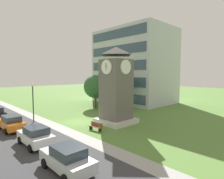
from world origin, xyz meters
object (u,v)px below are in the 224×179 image
at_px(tree_near_tower, 95,87).
at_px(parked_car_white, 36,136).
at_px(clock_tower, 116,90).
at_px(street_lamp, 33,98).
at_px(tree_streetside, 121,86).
at_px(parked_car_orange, 11,123).
at_px(parked_car_silver, 67,158).
at_px(park_bench, 96,126).

height_order(tree_near_tower, parked_car_white, tree_near_tower).
xyz_separation_m(clock_tower, street_lamp, (-7.64, -7.60, -1.11)).
xyz_separation_m(tree_streetside, parked_car_white, (6.91, -18.17, -3.30)).
bearing_deg(parked_car_orange, tree_near_tower, 106.74).
bearing_deg(parked_car_silver, park_bench, 129.24).
xyz_separation_m(clock_tower, tree_near_tower, (-10.77, 5.20, -0.36)).
bearing_deg(tree_streetside, parked_car_silver, -55.31).
bearing_deg(clock_tower, parked_car_silver, -59.62).
height_order(park_bench, parked_car_white, parked_car_white).
height_order(tree_near_tower, parked_car_silver, tree_near_tower).
relative_size(tree_streetside, parked_car_orange, 1.32).
distance_m(parked_car_orange, parked_car_white, 6.44).
bearing_deg(park_bench, tree_streetside, 121.74).
distance_m(park_bench, tree_streetside, 14.12).
distance_m(tree_near_tower, tree_streetside, 4.97).
height_order(park_bench, parked_car_silver, parked_car_silver).
xyz_separation_m(tree_near_tower, parked_car_silver, (17.09, -15.99, -3.10)).
relative_size(clock_tower, parked_car_white, 2.37).
distance_m(tree_streetside, parked_car_white, 19.72).
xyz_separation_m(street_lamp, parked_car_white, (8.11, -2.90, -2.35)).
distance_m(clock_tower, parked_car_orange, 12.77).
bearing_deg(park_bench, clock_tower, 100.32).
relative_size(clock_tower, park_bench, 5.29).
height_order(street_lamp, tree_streetside, tree_streetside).
bearing_deg(parked_car_white, clock_tower, 92.52).
distance_m(street_lamp, parked_car_silver, 14.52).
bearing_deg(clock_tower, tree_streetside, 130.08).
height_order(tree_streetside, parked_car_silver, tree_streetside).
height_order(street_lamp, tree_near_tower, tree_near_tower).
relative_size(street_lamp, parked_car_silver, 1.16).
height_order(clock_tower, park_bench, clock_tower).
bearing_deg(tree_streetside, parked_car_white, -69.17).
bearing_deg(clock_tower, street_lamp, -135.15).
relative_size(park_bench, parked_car_orange, 0.40).
distance_m(park_bench, parked_car_orange, 9.56).
bearing_deg(parked_car_orange, street_lamp, 118.09).
height_order(park_bench, tree_streetside, tree_streetside).
height_order(clock_tower, parked_car_white, clock_tower).
relative_size(clock_tower, parked_car_silver, 2.22).
bearing_deg(tree_streetside, parked_car_orange, -88.49).
relative_size(parked_car_white, parked_car_silver, 0.94).
relative_size(tree_near_tower, parked_car_white, 1.50).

